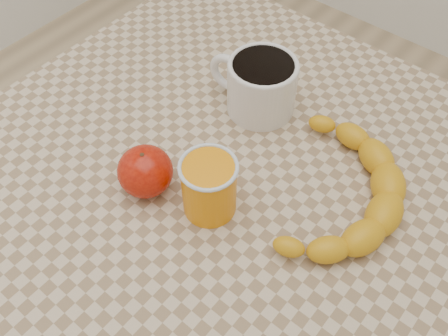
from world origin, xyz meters
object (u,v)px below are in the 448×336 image
Objects in this scene: coffee_mug at (260,84)px; table at (224,210)px; orange_juice_glass at (209,186)px; banana at (339,190)px; apple at (145,171)px.

table is at bearing -71.92° from coffee_mug.
orange_juice_glass is at bearing -71.73° from coffee_mug.
banana is (0.15, 0.07, 0.11)m from table.
orange_juice_glass is (0.07, -0.20, -0.00)m from coffee_mug.
apple is at bearing -157.12° from banana.
table is 9.53× the size of apple.
apple is 0.25× the size of banana.
coffee_mug reaches higher than table.
orange_juice_glass reaches higher than apple.
banana is at bearing 25.08° from table.
apple is (-0.07, -0.08, 0.12)m from table.
coffee_mug is (-0.05, 0.14, 0.14)m from table.
banana is at bearing 34.66° from apple.
apple is at bearing -131.08° from table.
coffee_mug is 1.72× the size of orange_juice_glass.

